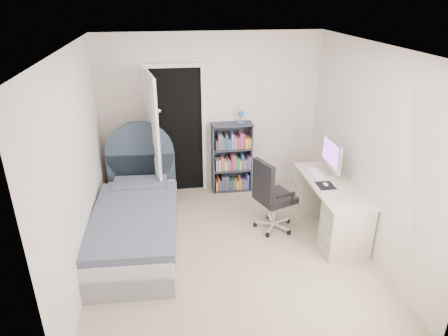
{
  "coord_description": "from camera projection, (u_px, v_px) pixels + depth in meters",
  "views": [
    {
      "loc": [
        -0.72,
        -4.18,
        3.03
      ],
      "look_at": [
        -0.04,
        0.24,
        1.04
      ],
      "focal_mm": 32.0,
      "sensor_mm": 36.0,
      "label": 1
    }
  ],
  "objects": [
    {
      "name": "room_shell",
      "position": [
        230.0,
        159.0,
        4.6
      ],
      "size": [
        3.5,
        3.7,
        2.6
      ],
      "color": "tan",
      "rests_on": "ground"
    },
    {
      "name": "door",
      "position": [
        162.0,
        137.0,
        5.95
      ],
      "size": [
        0.92,
        0.82,
        2.06
      ],
      "color": "black",
      "rests_on": "ground"
    },
    {
      "name": "bed",
      "position": [
        137.0,
        221.0,
        5.17
      ],
      "size": [
        1.12,
        2.22,
        1.34
      ],
      "color": "gray",
      "rests_on": "ground"
    },
    {
      "name": "nightstand",
      "position": [
        128.0,
        177.0,
        6.24
      ],
      "size": [
        0.36,
        0.36,
        0.54
      ],
      "color": "tan",
      "rests_on": "ground"
    },
    {
      "name": "floor_lamp",
      "position": [
        160.0,
        160.0,
        6.26
      ],
      "size": [
        0.21,
        0.21,
        1.44
      ],
      "color": "silver",
      "rests_on": "ground"
    },
    {
      "name": "bookcase",
      "position": [
        232.0,
        159.0,
        6.44
      ],
      "size": [
        0.64,
        0.27,
        1.35
      ],
      "color": "#333746",
      "rests_on": "ground"
    },
    {
      "name": "desk",
      "position": [
        330.0,
        204.0,
        5.37
      ],
      "size": [
        0.59,
        1.47,
        1.2
      ],
      "color": "beige",
      "rests_on": "ground"
    },
    {
      "name": "office_chair",
      "position": [
        270.0,
        193.0,
        5.31
      ],
      "size": [
        0.59,
        0.6,
        1.03
      ],
      "color": "silver",
      "rests_on": "ground"
    }
  ]
}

